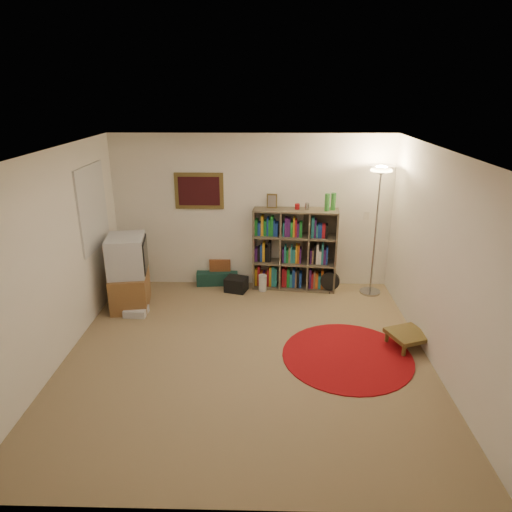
{
  "coord_description": "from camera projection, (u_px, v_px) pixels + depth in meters",
  "views": [
    {
      "loc": [
        0.24,
        -4.94,
        3.14
      ],
      "look_at": [
        0.1,
        0.6,
        1.1
      ],
      "focal_mm": 32.0,
      "sensor_mm": 36.0,
      "label": 1
    }
  ],
  "objects": [
    {
      "name": "wicker_basket",
      "position": [
        220.0,
        263.0,
        7.8
      ],
      "size": [
        0.37,
        0.28,
        0.2
      ],
      "rotation": [
        0.0,
        0.0,
        0.08
      ],
      "color": "brown",
      "rests_on": "suitcase"
    },
    {
      "name": "dvd_box",
      "position": [
        136.0,
        311.0,
        6.71
      ],
      "size": [
        0.33,
        0.28,
        0.11
      ],
      "rotation": [
        0.0,
        0.0,
        -0.04
      ],
      "color": "silver",
      "rests_on": "ground"
    },
    {
      "name": "bookshelf",
      "position": [
        293.0,
        250.0,
        7.45
      ],
      "size": [
        1.38,
        0.53,
        1.62
      ],
      "rotation": [
        0.0,
        0.0,
        -0.11
      ],
      "color": "brown",
      "rests_on": "ground"
    },
    {
      "name": "red_rug",
      "position": [
        347.0,
        356.0,
        5.68
      ],
      "size": [
        1.62,
        1.62,
        0.01
      ],
      "color": "maroon",
      "rests_on": "ground"
    },
    {
      "name": "duffel_bag",
      "position": [
        236.0,
        284.0,
        7.49
      ],
      "size": [
        0.4,
        0.37,
        0.23
      ],
      "rotation": [
        0.0,
        0.0,
        -0.3
      ],
      "color": "black",
      "rests_on": "ground"
    },
    {
      "name": "floor_fan",
      "position": [
        330.0,
        282.0,
        7.41
      ],
      "size": [
        0.32,
        0.2,
        0.36
      ],
      "rotation": [
        0.0,
        0.0,
        -0.24
      ],
      "color": "black",
      "rests_on": "ground"
    },
    {
      "name": "side_table",
      "position": [
        408.0,
        335.0,
        5.84
      ],
      "size": [
        0.58,
        0.58,
        0.21
      ],
      "rotation": [
        0.0,
        0.0,
        0.37
      ],
      "color": "#503F1C",
      "rests_on": "ground"
    },
    {
      "name": "tv_stand",
      "position": [
        129.0,
        273.0,
        6.84
      ],
      "size": [
        0.64,
        0.84,
        1.11
      ],
      "rotation": [
        0.0,
        0.0,
        0.16
      ],
      "color": "brown",
      "rests_on": "ground"
    },
    {
      "name": "suitcase",
      "position": [
        217.0,
        275.0,
        7.85
      ],
      "size": [
        0.73,
        0.51,
        0.22
      ],
      "rotation": [
        0.0,
        0.0,
        0.09
      ],
      "color": "#13352D",
      "rests_on": "ground"
    },
    {
      "name": "room",
      "position": [
        242.0,
        259.0,
        5.33
      ],
      "size": [
        4.54,
        4.54,
        2.54
      ],
      "color": "#856F4E",
      "rests_on": "ground"
    },
    {
      "name": "floor_lamp",
      "position": [
        380.0,
        189.0,
        6.86
      ],
      "size": [
        0.45,
        0.45,
        2.07
      ],
      "rotation": [
        0.0,
        0.0,
        -0.14
      ],
      "color": "#97969A",
      "rests_on": "ground"
    },
    {
      "name": "paper_towel",
      "position": [
        263.0,
        283.0,
        7.48
      ],
      "size": [
        0.16,
        0.16,
        0.28
      ],
      "rotation": [
        0.0,
        0.0,
        -0.27
      ],
      "color": "silver",
      "rests_on": "ground"
    }
  ]
}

